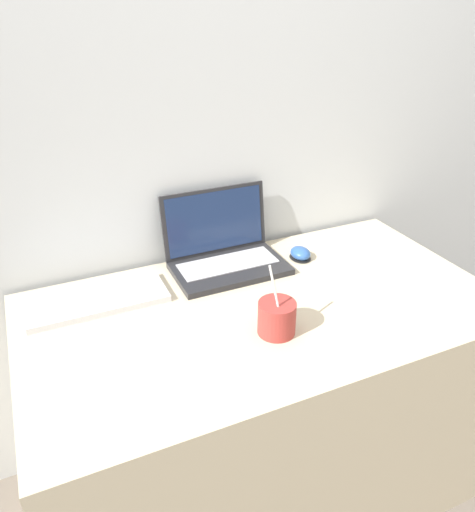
{
  "coord_description": "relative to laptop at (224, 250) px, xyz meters",
  "views": [
    {
      "loc": [
        -0.57,
        -0.7,
        1.58
      ],
      "look_at": [
        -0.01,
        0.54,
        0.85
      ],
      "focal_mm": 35.0,
      "sensor_mm": 36.0,
      "label": 1
    }
  ],
  "objects": [
    {
      "name": "desk",
      "position": [
        0.01,
        -0.27,
        -0.44
      ],
      "size": [
        1.38,
        0.75,
        0.76
      ],
      "color": "beige",
      "rests_on": "ground_plane"
    },
    {
      "name": "laptop",
      "position": [
        0.0,
        0.0,
        0.0
      ],
      "size": [
        0.37,
        0.26,
        0.24
      ],
      "color": "#232326",
      "rests_on": "desk"
    },
    {
      "name": "wall_back",
      "position": [
        0.01,
        0.14,
        0.43
      ],
      "size": [
        7.0,
        0.04,
        2.5
      ],
      "color": "silver",
      "rests_on": "ground_plane"
    },
    {
      "name": "computer_mouse",
      "position": [
        0.25,
        -0.07,
        -0.04
      ],
      "size": [
        0.07,
        0.08,
        0.04
      ],
      "color": "black",
      "rests_on": "desk"
    },
    {
      "name": "external_keyboard",
      "position": [
        -0.43,
        -0.06,
        -0.05
      ],
      "size": [
        0.4,
        0.16,
        0.02
      ],
      "color": "silver",
      "rests_on": "desk"
    },
    {
      "name": "drink_cup",
      "position": [
        -0.02,
        -0.4,
        -0.01
      ],
      "size": [
        0.1,
        0.1,
        0.21
      ],
      "color": "#9E332D",
      "rests_on": "desk"
    }
  ]
}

